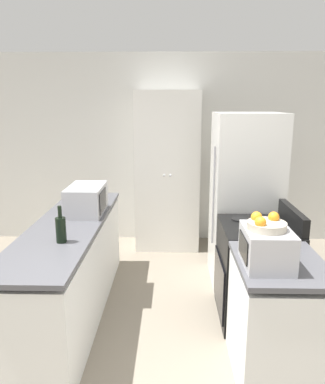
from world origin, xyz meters
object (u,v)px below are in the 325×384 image
Objects in this scene: wine_bottle at (61,229)px; refrigerator at (245,200)px; stove at (256,271)px; fruit_bowl at (266,224)px; microwave at (87,200)px; toaster_oven at (266,247)px; pantry_cabinet at (167,171)px.

refrigerator is at bearing 36.41° from wine_bottle.
stove is 4.16× the size of fruit_bowl.
microwave is 0.79m from wine_bottle.
stove is 1.01m from toaster_oven.
toaster_oven is at bearing -38.95° from microwave.
stove is at bearing 80.17° from toaster_oven.
fruit_bowl is (-0.01, -0.00, 0.16)m from toaster_oven.
wine_bottle is at bearing 165.09° from fruit_bowl.
microwave reaches higher than stove.
toaster_oven is (1.48, -0.39, 0.02)m from wine_bottle.
toaster_oven is (0.68, -2.61, -0.03)m from pantry_cabinet.
refrigerator reaches higher than stove.
fruit_bowl is (0.67, -2.61, 0.13)m from pantry_cabinet.
pantry_cabinet reaches higher than refrigerator.
pantry_cabinet is 2.70m from toaster_oven.
wine_bottle is at bearing -109.71° from pantry_cabinet.
pantry_cabinet is at bearing 129.86° from refrigerator.
refrigerator is (0.84, -1.01, -0.12)m from pantry_cabinet.
fruit_bowl is (-0.16, -0.83, 0.72)m from stove.
fruit_bowl reaches higher than wine_bottle.
refrigerator is 2.04m from wine_bottle.
pantry_cabinet is at bearing 61.74° from microwave.
refrigerator is at bearing 83.68° from fruit_bowl.
stove is 1.76m from wine_bottle.
refrigerator is (0.02, 0.77, 0.47)m from stove.
toaster_oven is at bearing -75.35° from pantry_cabinet.
stove is at bearing -65.19° from pantry_cabinet.
wine_bottle is at bearing 165.33° from toaster_oven.
refrigerator is 7.31× the size of fruit_bowl.
microwave is at bearing 88.18° from wine_bottle.
microwave is at bearing 141.05° from toaster_oven.
pantry_cabinet is 2.70m from fruit_bowl.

